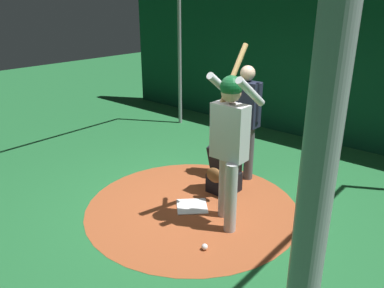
# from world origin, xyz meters

# --- Properties ---
(ground_plane) EXTENTS (26.20, 26.20, 0.00)m
(ground_plane) POSITION_xyz_m (0.00, 0.00, 0.00)
(ground_plane) COLOR #216633
(dirt_circle) EXTENTS (2.96, 2.96, 0.01)m
(dirt_circle) POSITION_xyz_m (0.00, 0.00, 0.00)
(dirt_circle) COLOR #9E4C28
(dirt_circle) RESTS_ON ground
(home_plate) EXTENTS (0.59, 0.59, 0.01)m
(home_plate) POSITION_xyz_m (0.00, 0.00, 0.01)
(home_plate) COLOR white
(home_plate) RESTS_ON dirt_circle
(batter) EXTENTS (0.68, 0.49, 2.25)m
(batter) POSITION_xyz_m (-0.00, 0.60, 1.19)
(batter) COLOR #B3B3B7
(batter) RESTS_ON ground
(catcher) EXTENTS (0.58, 0.40, 0.97)m
(catcher) POSITION_xyz_m (-0.64, 0.06, 0.38)
(catcher) COLOR black
(catcher) RESTS_ON ground
(umpire) EXTENTS (0.23, 0.49, 1.82)m
(umpire) POSITION_xyz_m (-1.29, -0.01, 1.03)
(umpire) COLOR #4C4C51
(umpire) RESTS_ON ground
(back_wall) EXTENTS (0.23, 10.20, 3.11)m
(back_wall) POSITION_xyz_m (-3.86, 0.00, 1.57)
(back_wall) COLOR #0C3D26
(back_wall) RESTS_ON ground
(cage_frame) EXTENTS (5.70, 5.60, 3.33)m
(cage_frame) POSITION_xyz_m (0.00, 0.00, 2.30)
(cage_frame) COLOR gray
(cage_frame) RESTS_ON ground
(baseball_0) EXTENTS (0.07, 0.07, 0.07)m
(baseball_0) POSITION_xyz_m (0.65, 0.75, 0.04)
(baseball_0) COLOR white
(baseball_0) RESTS_ON dirt_circle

